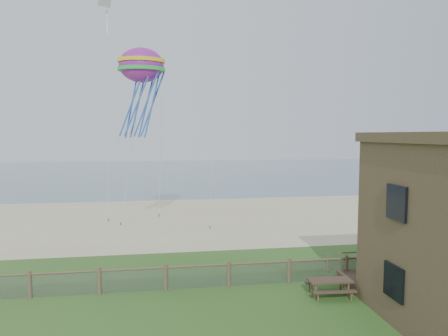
% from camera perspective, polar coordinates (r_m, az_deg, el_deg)
% --- Properties ---
extents(sand_beach, '(72.00, 20.00, 0.02)m').
position_cam_1_polar(sand_beach, '(35.31, -3.60, -7.15)').
color(sand_beach, '#C6B48F').
rests_on(sand_beach, ground).
extents(ocean, '(160.00, 68.00, 0.02)m').
position_cam_1_polar(ocean, '(78.81, -6.47, -0.55)').
color(ocean, slate).
rests_on(ocean, ground).
extents(chainlink_fence, '(36.20, 0.20, 1.25)m').
position_cam_1_polar(chainlink_fence, '(19.84, 0.69, -15.11)').
color(chainlink_fence, brown).
rests_on(chainlink_fence, ground).
extents(picnic_table, '(2.02, 1.56, 0.82)m').
position_cam_1_polar(picnic_table, '(19.47, 14.87, -16.11)').
color(picnic_table, '#4E392C').
rests_on(picnic_table, ground).
extents(octopus_kite, '(4.03, 3.51, 6.94)m').
position_cam_1_polar(octopus_kite, '(29.79, -11.66, 10.81)').
color(octopus_kite, '#F5265B').
extents(kite_white, '(1.98, 2.07, 2.61)m').
position_cam_1_polar(kite_white, '(31.90, -16.57, 21.03)').
color(kite_white, silver).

